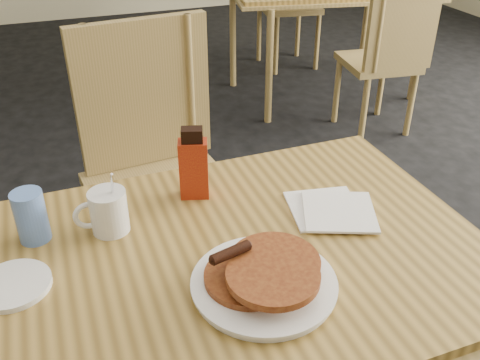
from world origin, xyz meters
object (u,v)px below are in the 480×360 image
at_px(main_table, 222,270).
at_px(pancake_plate, 264,278).
at_px(syrup_bottle, 194,166).
at_px(blue_tumbler, 31,216).
at_px(coffee_mug, 107,211).
at_px(chair_main_far, 154,149).
at_px(chair_neighbor_near, 389,51).

distance_m(main_table, pancake_plate, 0.15).
xyz_separation_m(syrup_bottle, blue_tumbler, (-0.38, -0.05, -0.03)).
xyz_separation_m(coffee_mug, syrup_bottle, (0.22, 0.07, 0.03)).
xyz_separation_m(chair_main_far, blue_tumbler, (-0.38, -0.57, 0.19)).
bearing_deg(pancake_plate, coffee_mug, 131.01).
height_order(main_table, chair_neighbor_near, chair_neighbor_near).
bearing_deg(pancake_plate, chair_neighbor_near, 49.93).
bearing_deg(main_table, chair_neighbor_near, 46.99).
xyz_separation_m(main_table, pancake_plate, (0.05, -0.12, 0.07)).
bearing_deg(blue_tumbler, pancake_plate, -37.56).
xyz_separation_m(chair_main_far, coffee_mug, (-0.22, -0.59, 0.18)).
bearing_deg(syrup_bottle, chair_neighbor_near, 59.27).
distance_m(pancake_plate, blue_tumbler, 0.52).
height_order(chair_main_far, syrup_bottle, chair_main_far).
height_order(chair_neighbor_near, pancake_plate, chair_neighbor_near).
relative_size(chair_main_far, chair_neighbor_near, 1.17).
height_order(coffee_mug, blue_tumbler, coffee_mug).
xyz_separation_m(chair_main_far, syrup_bottle, (0.00, -0.52, 0.22)).
xyz_separation_m(chair_neighbor_near, syrup_bottle, (-1.53, -1.41, 0.31)).
distance_m(chair_main_far, blue_tumbler, 0.71).
xyz_separation_m(chair_main_far, pancake_plate, (0.04, -0.89, 0.16)).
bearing_deg(main_table, blue_tumbler, 152.19).
bearing_deg(main_table, syrup_bottle, 87.27).
relative_size(syrup_bottle, blue_tumbler, 1.55).
bearing_deg(chair_neighbor_near, main_table, -125.67).
height_order(chair_neighbor_near, coffee_mug, coffee_mug).
bearing_deg(chair_neighbor_near, coffee_mug, -132.33).
bearing_deg(pancake_plate, chair_main_far, 92.38).
bearing_deg(syrup_bottle, pancake_plate, -67.87).
bearing_deg(pancake_plate, blue_tumbler, 142.44).
relative_size(main_table, blue_tumbler, 10.09).
height_order(chair_main_far, pancake_plate, chair_main_far).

